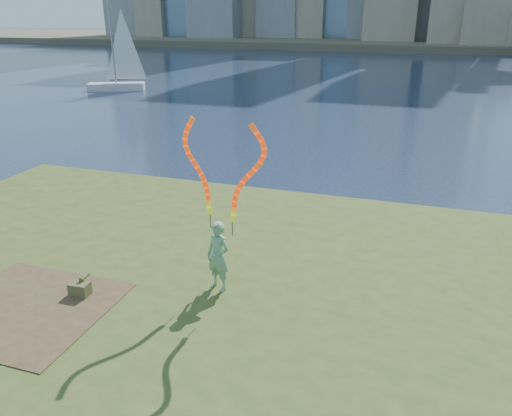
% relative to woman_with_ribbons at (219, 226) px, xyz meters
% --- Properties ---
extents(ground, '(320.00, 320.00, 0.00)m').
position_rel_woman_with_ribbons_xyz_m(ground, '(-1.16, 1.25, -2.23)').
color(ground, '#192640').
rests_on(ground, ground).
extents(grassy_knoll, '(20.00, 18.00, 0.80)m').
position_rel_woman_with_ribbons_xyz_m(grassy_knoll, '(-1.16, -1.04, -1.90)').
color(grassy_knoll, '#3B4B1B').
rests_on(grassy_knoll, ground).
extents(dirt_patch, '(3.20, 3.00, 0.02)m').
position_rel_woman_with_ribbons_xyz_m(dirt_patch, '(-3.36, -1.95, -1.42)').
color(dirt_patch, '#47331E').
rests_on(dirt_patch, grassy_knoll).
extents(far_shore, '(320.00, 40.00, 1.20)m').
position_rel_woman_with_ribbons_xyz_m(far_shore, '(-1.16, 96.25, -1.63)').
color(far_shore, '#4E4939').
rests_on(far_shore, ground).
extents(woman_with_ribbons, '(1.88, 0.74, 3.91)m').
position_rel_woman_with_ribbons_xyz_m(woman_with_ribbons, '(0.00, 0.00, 0.00)').
color(woman_with_ribbons, '#1B6F33').
rests_on(woman_with_ribbons, grassy_knoll).
extents(canvas_bag, '(0.42, 0.47, 0.38)m').
position_rel_woman_with_ribbons_xyz_m(canvas_bag, '(-2.64, -1.17, -1.28)').
color(canvas_bag, '#4C4C2A').
rests_on(canvas_bag, grassy_knoll).
extents(sailboat, '(4.80, 3.23, 7.40)m').
position_rel_woman_with_ribbons_xyz_m(sailboat, '(-20.73, 28.64, -0.96)').
color(sailboat, silver).
rests_on(sailboat, ground).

